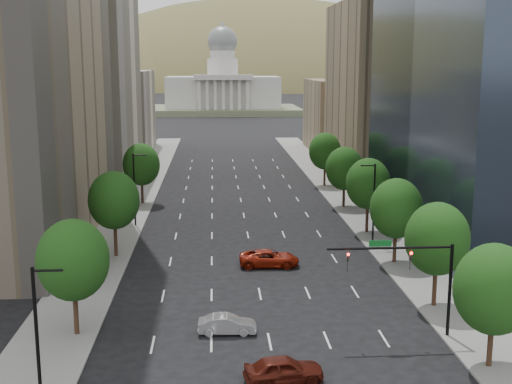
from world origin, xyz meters
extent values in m
cube|color=slate|center=(-15.50, 60.00, 0.07)|extent=(6.00, 200.00, 0.15)
cube|color=slate|center=(15.50, 60.00, 0.07)|extent=(6.00, 200.00, 0.15)
cube|color=beige|center=(-25.00, 103.00, 17.50)|extent=(14.00, 30.00, 35.00)
cube|color=beige|center=(-25.00, 136.00, 9.00)|extent=(14.00, 26.00, 18.00)
cube|color=#8C7759|center=(25.00, 100.00, 15.00)|extent=(14.00, 30.00, 30.00)
cube|color=#8C7759|center=(25.00, 133.00, 8.00)|extent=(14.00, 26.00, 16.00)
cylinder|color=#382316|center=(14.00, 25.00, 1.88)|extent=(0.36, 0.36, 3.75)
ellipsoid|color=#183C10|center=(14.00, 25.00, 5.40)|extent=(5.20, 5.20, 5.98)
cylinder|color=#382316|center=(14.00, 36.00, 2.00)|extent=(0.36, 0.36, 4.00)
ellipsoid|color=#183C10|center=(14.00, 36.00, 5.76)|extent=(5.20, 5.20, 5.98)
cylinder|color=#382316|center=(14.00, 48.00, 1.95)|extent=(0.36, 0.36, 3.90)
ellipsoid|color=#183C10|center=(14.00, 48.00, 5.62)|extent=(5.20, 5.20, 5.98)
cylinder|color=#382316|center=(14.00, 60.00, 2.05)|extent=(0.36, 0.36, 4.10)
ellipsoid|color=#183C10|center=(14.00, 60.00, 5.90)|extent=(5.20, 5.20, 5.98)
cylinder|color=#382316|center=(14.00, 74.00, 1.90)|extent=(0.36, 0.36, 3.80)
ellipsoid|color=#183C10|center=(14.00, 74.00, 5.47)|extent=(5.20, 5.20, 5.98)
cylinder|color=#382316|center=(14.00, 90.00, 2.00)|extent=(0.36, 0.36, 4.00)
ellipsoid|color=#183C10|center=(14.00, 90.00, 5.76)|extent=(5.20, 5.20, 5.98)
cylinder|color=#382316|center=(-14.00, 32.00, 2.00)|extent=(0.36, 0.36, 4.00)
ellipsoid|color=#183C10|center=(-14.00, 32.00, 5.76)|extent=(5.20, 5.20, 5.98)
cylinder|color=#382316|center=(-14.00, 52.00, 2.08)|extent=(0.36, 0.36, 4.15)
ellipsoid|color=#183C10|center=(-14.00, 52.00, 5.98)|extent=(5.20, 5.20, 5.98)
cylinder|color=#382316|center=(-14.00, 78.00, 1.98)|extent=(0.36, 0.36, 3.95)
ellipsoid|color=#183C10|center=(-14.00, 78.00, 5.69)|extent=(5.20, 5.20, 5.98)
cylinder|color=black|center=(13.50, 55.00, 4.50)|extent=(0.20, 0.20, 9.00)
cylinder|color=black|center=(12.70, 55.00, 8.80)|extent=(1.60, 0.14, 0.14)
cylinder|color=black|center=(-13.50, 20.00, 4.50)|extent=(0.20, 0.20, 9.00)
cylinder|color=black|center=(-12.70, 20.00, 8.80)|extent=(1.60, 0.14, 0.14)
cylinder|color=black|center=(-13.50, 65.00, 4.50)|extent=(0.20, 0.20, 9.00)
cylinder|color=black|center=(-12.70, 65.00, 8.80)|extent=(1.60, 0.14, 0.14)
cylinder|color=black|center=(13.00, 30.00, 3.50)|extent=(0.24, 0.24, 7.00)
cylinder|color=black|center=(8.50, 30.00, 6.80)|extent=(9.00, 0.18, 0.18)
imported|color=black|center=(10.00, 30.00, 6.25)|extent=(0.18, 0.22, 1.10)
imported|color=black|center=(5.50, 30.00, 6.25)|extent=(0.18, 0.22, 1.10)
sphere|color=#FF0C07|center=(10.00, 29.82, 6.45)|extent=(0.20, 0.20, 0.20)
sphere|color=#FF0C07|center=(5.50, 29.82, 6.45)|extent=(0.20, 0.20, 0.20)
cube|color=#0C591E|center=(7.80, 30.00, 7.15)|extent=(1.60, 0.06, 0.45)
cube|color=#596647|center=(0.00, 250.00, 1.25)|extent=(60.00, 40.00, 2.50)
cube|color=silver|center=(0.00, 250.00, 8.50)|extent=(44.00, 26.00, 12.00)
cube|color=silver|center=(0.00, 236.00, 14.50)|extent=(22.00, 4.00, 2.00)
cylinder|color=silver|center=(0.00, 250.00, 18.00)|extent=(12.00, 12.00, 7.00)
cylinder|color=silver|center=(0.00, 250.00, 23.00)|extent=(9.60, 9.60, 3.00)
sphere|color=slate|center=(0.00, 250.00, 28.10)|extent=(11.60, 11.60, 11.60)
cylinder|color=silver|center=(0.00, 250.00, 33.95)|extent=(1.80, 1.80, 2.50)
ellipsoid|color=brown|center=(-140.00, 560.00, -33.25)|extent=(380.00, 342.00, 190.00)
ellipsoid|color=brown|center=(40.00, 600.00, -42.00)|extent=(440.00, 396.00, 240.00)
ellipsoid|color=brown|center=(210.00, 640.00, -35.00)|extent=(360.00, 324.00, 200.00)
imported|color=#48140C|center=(0.36, 23.86, 0.85)|extent=(5.20, 2.63, 1.70)
imported|color=#A3A4A9|center=(-3.00, 31.66, 0.71)|extent=(4.35, 1.68, 1.41)
imported|color=maroon|center=(1.48, 47.84, 0.82)|extent=(5.98, 2.93, 1.64)
camera|label=1|loc=(-3.81, -14.13, 19.60)|focal=46.26mm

